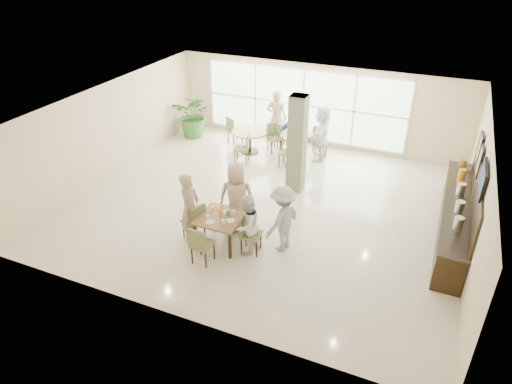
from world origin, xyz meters
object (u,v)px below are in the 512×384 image
at_px(adult_a, 293,139).
at_px(teen_far, 237,197).
at_px(buffet_counter, 456,216).
at_px(potted_plant, 194,115).
at_px(adult_standing, 276,118).
at_px(teen_left, 190,207).
at_px(teen_right, 247,225).
at_px(teen_standing, 283,219).
at_px(round_table_right, 298,140).
at_px(round_table_left, 250,135).
at_px(main_table, 221,220).
at_px(adult_b, 322,133).

bearing_deg(adult_a, teen_far, -87.29).
relative_size(buffet_counter, adult_a, 2.49).
bearing_deg(potted_plant, adult_standing, 7.61).
bearing_deg(teen_left, teen_right, -94.41).
bearing_deg(teen_standing, potted_plant, -116.60).
xyz_separation_m(round_table_right, adult_standing, (-0.98, 0.55, 0.40)).
bearing_deg(teen_standing, teen_far, -86.57).
xyz_separation_m(buffet_counter, adult_standing, (-5.94, 3.41, 0.44)).
distance_m(round_table_right, teen_right, 5.48).
relative_size(potted_plant, teen_standing, 0.98).
bearing_deg(adult_standing, buffet_counter, 146.24).
bearing_deg(potted_plant, buffet_counter, -18.61).
relative_size(buffet_counter, potted_plant, 2.93).
distance_m(round_table_left, teen_standing, 5.51).
height_order(buffet_counter, teen_right, buffet_counter).
height_order(teen_standing, adult_a, adult_a).
relative_size(main_table, buffet_counter, 0.22).
height_order(round_table_right, adult_a, adult_a).
height_order(main_table, teen_standing, teen_standing).
height_order(potted_plant, adult_standing, adult_standing).
bearing_deg(teen_far, round_table_left, -87.87).
bearing_deg(buffet_counter, round_table_left, 158.77).
distance_m(adult_b, adult_standing, 1.78).
bearing_deg(adult_standing, main_table, 94.75).
relative_size(teen_standing, adult_a, 0.86).
height_order(adult_a, adult_standing, adult_standing).
bearing_deg(teen_standing, adult_b, -156.12).
distance_m(potted_plant, adult_standing, 3.03).
distance_m(buffet_counter, teen_standing, 4.24).
height_order(teen_right, teen_standing, teen_standing).
relative_size(adult_a, adult_b, 1.05).
xyz_separation_m(round_table_right, teen_far, (-0.01, -4.66, 0.31)).
bearing_deg(round_table_right, main_table, -90.83).
bearing_deg(potted_plant, round_table_right, -2.11).
relative_size(teen_left, adult_a, 0.92).
bearing_deg(teen_far, adult_standing, -97.40).
bearing_deg(round_table_right, adult_standing, 150.85).
height_order(buffet_counter, potted_plant, buffet_counter).
bearing_deg(buffet_counter, main_table, -153.29).
xyz_separation_m(buffet_counter, teen_far, (-4.97, -1.80, 0.35)).
xyz_separation_m(adult_b, adult_standing, (-1.73, 0.45, 0.09)).
xyz_separation_m(main_table, potted_plant, (-3.90, 5.54, 0.14)).
relative_size(potted_plant, teen_left, 0.93).
bearing_deg(round_table_left, potted_plant, 169.00).
distance_m(potted_plant, teen_left, 6.42).
xyz_separation_m(buffet_counter, adult_a, (-4.87, 2.07, 0.39)).
xyz_separation_m(buffet_counter, potted_plant, (-8.94, 3.01, 0.25)).
bearing_deg(round_table_right, adult_a, -83.57).
relative_size(round_table_left, potted_plant, 0.75).
bearing_deg(potted_plant, teen_standing, -44.21).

